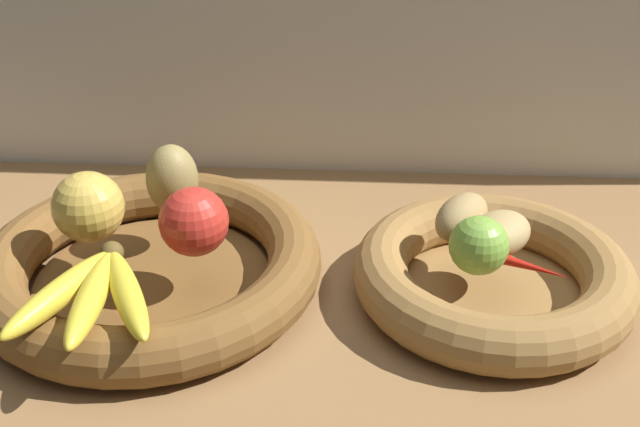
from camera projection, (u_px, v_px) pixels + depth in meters
The scene contains 11 objects.
ground_plane at pixel (337, 294), 89.09cm from camera, with size 140.00×90.00×3.00cm, color olive.
fruit_bowl_left at pixel (151, 264), 86.64cm from camera, with size 38.05×38.05×5.96cm.
fruit_bowl_right at pixel (493, 275), 84.71cm from camera, with size 30.49×30.49×5.96cm.
apple_golden_left at pixel (88, 207), 83.62cm from camera, with size 7.75×7.75×7.75cm, color gold.
apple_red_right at pixel (194, 222), 81.26cm from camera, with size 7.38×7.38×7.38cm, color red.
pear_brown at pixel (172, 179), 88.68cm from camera, with size 5.78×6.08×8.30cm, color olive.
banana_bunch_front at pixel (94, 292), 74.25cm from camera, with size 15.18×16.83×2.73cm.
potato_large at pixel (498, 234), 82.07cm from camera, with size 8.29×5.87×4.31cm, color tan.
potato_oblong at pixel (462, 217), 84.52cm from camera, with size 8.00×4.69×4.92cm, color #A38451.
lime_near at pixel (479, 245), 78.42cm from camera, with size 6.09×6.09×6.09cm, color #7AAD3D.
chili_pepper at pixel (509, 261), 79.64cm from camera, with size 2.05×2.05×12.28cm, color red.
Camera 1 is at (2.30, -72.71, 50.78)cm, focal length 43.71 mm.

